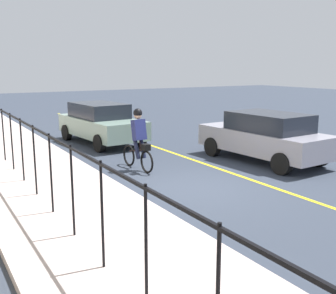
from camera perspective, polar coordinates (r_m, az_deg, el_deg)
ground_plane at (r=10.61m, az=4.19°, el=-5.49°), size 80.00×80.00×0.00m
lane_line_centre at (r=11.57m, az=10.72°, el=-4.23°), size 36.00×0.12×0.01m
sidewalk at (r=9.16m, az=-13.70°, el=-8.04°), size 40.00×3.20×0.15m
iron_fence at (r=9.70m, az=-18.04°, el=0.16°), size 18.85×0.04×1.60m
cyclist_lead at (r=12.09m, az=-4.07°, el=1.02°), size 1.71×0.38×1.83m
patrol_sedan at (r=13.54m, az=13.21°, el=1.48°), size 4.51×2.15×1.58m
parked_sedan_rear at (r=16.53m, az=-9.26°, el=3.36°), size 4.54×2.23×1.58m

